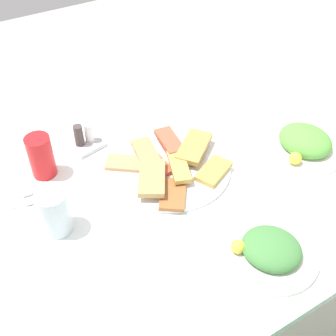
# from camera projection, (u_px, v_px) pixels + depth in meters

# --- Properties ---
(ground_plane) EXTENTS (6.00, 6.00, 0.00)m
(ground_plane) POSITION_uv_depth(u_px,v_px,m) (167.00, 320.00, 1.67)
(ground_plane) COLOR #B9BAA9
(dining_table) EXTENTS (1.17, 0.94, 0.75)m
(dining_table) POSITION_uv_depth(u_px,v_px,m) (167.00, 201.00, 1.21)
(dining_table) COLOR white
(dining_table) RESTS_ON ground_plane
(pide_platter) EXTENTS (0.34, 0.34, 0.05)m
(pide_platter) POSITION_uv_depth(u_px,v_px,m) (169.00, 165.00, 1.19)
(pide_platter) COLOR white
(pide_platter) RESTS_ON dining_table
(salad_plate_greens) EXTENTS (0.24, 0.24, 0.07)m
(salad_plate_greens) POSITION_uv_depth(u_px,v_px,m) (305.00, 143.00, 1.25)
(salad_plate_greens) COLOR white
(salad_plate_greens) RESTS_ON dining_table
(salad_plate_rice) EXTENTS (0.22, 0.22, 0.05)m
(salad_plate_rice) POSITION_uv_depth(u_px,v_px,m) (270.00, 250.00, 0.97)
(salad_plate_rice) COLOR white
(salad_plate_rice) RESTS_ON dining_table
(soda_can) EXTENTS (0.09, 0.09, 0.12)m
(soda_can) POSITION_uv_depth(u_px,v_px,m) (41.00, 156.00, 1.14)
(soda_can) COLOR red
(soda_can) RESTS_ON dining_table
(drinking_glass) EXTENTS (0.07, 0.07, 0.12)m
(drinking_glass) POSITION_uv_depth(u_px,v_px,m) (55.00, 213.00, 1.00)
(drinking_glass) COLOR silver
(drinking_glass) RESTS_ON dining_table
(paper_napkin) EXTENTS (0.13, 0.13, 0.00)m
(paper_napkin) POSITION_uv_depth(u_px,v_px,m) (0.00, 206.00, 1.09)
(paper_napkin) COLOR white
(paper_napkin) RESTS_ON dining_table
(spoon) EXTENTS (0.18, 0.05, 0.00)m
(spoon) POSITION_uv_depth(u_px,v_px,m) (2.00, 210.00, 1.08)
(spoon) COLOR silver
(spoon) RESTS_ON paper_napkin
(condiment_caddy) EXTENTS (0.11, 0.11, 0.08)m
(condiment_caddy) POSITION_uv_depth(u_px,v_px,m) (85.00, 139.00, 1.26)
(condiment_caddy) COLOR #B2B2B7
(condiment_caddy) RESTS_ON dining_table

